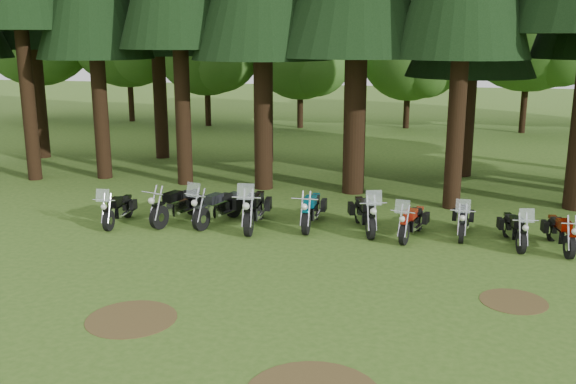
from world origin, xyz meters
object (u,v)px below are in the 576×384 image
motorcycle_2 (218,208)px  motorcycle_8 (514,230)px  motorcycle_3 (254,210)px  motorcycle_9 (561,234)px  motorcycle_6 (412,222)px  motorcycle_1 (178,206)px  motorcycle_0 (118,210)px  motorcycle_7 (463,221)px  motorcycle_5 (365,214)px  motorcycle_4 (311,211)px

motorcycle_2 → motorcycle_8: motorcycle_2 is taller
motorcycle_3 → motorcycle_9: (8.33, -0.23, -0.10)m
motorcycle_6 → motorcycle_1: bearing=-166.1°
motorcycle_0 → motorcycle_2: (2.88, 0.64, 0.06)m
motorcycle_1 → motorcycle_7: size_ratio=1.12×
motorcycle_2 → motorcycle_7: bearing=21.3°
motorcycle_0 → motorcycle_5: size_ratio=0.90×
motorcycle_0 → motorcycle_5: motorcycle_5 is taller
motorcycle_0 → motorcycle_2: 2.95m
motorcycle_8 → motorcycle_9: bearing=-13.8°
motorcycle_7 → motorcycle_9: (2.45, -0.68, -0.00)m
motorcycle_0 → motorcycle_7: size_ratio=1.00×
motorcycle_1 → motorcycle_6: motorcycle_6 is taller
motorcycle_3 → motorcycle_5: bearing=2.1°
motorcycle_3 → motorcycle_8: size_ratio=1.25×
motorcycle_2 → motorcycle_9: bearing=16.6°
motorcycle_1 → motorcycle_3: 2.40m
motorcycle_2 → motorcycle_6: motorcycle_2 is taller
motorcycle_2 → motorcycle_5: bearing=21.6°
motorcycle_5 → motorcycle_9: bearing=-23.9°
motorcycle_2 → motorcycle_7: size_ratio=1.12×
motorcycle_0 → motorcycle_7: (9.93, 0.96, -0.00)m
motorcycle_0 → motorcycle_1: (1.64, 0.57, 0.06)m
motorcycle_1 → motorcycle_7: motorcycle_7 is taller
motorcycle_1 → motorcycle_8: motorcycle_8 is taller
motorcycle_3 → motorcycle_0: bearing=-177.0°
motorcycle_4 → motorcycle_7: bearing=0.1°
motorcycle_8 → motorcycle_5: bearing=165.5°
motorcycle_5 → motorcycle_1: bearing=165.3°
motorcycle_6 → motorcycle_8: 2.69m
motorcycle_3 → motorcycle_9: bearing=-5.7°
motorcycle_1 → motorcycle_7: bearing=20.3°
motorcycle_0 → motorcycle_7: bearing=2.1°
motorcycle_6 → motorcycle_7: (1.38, 0.48, -0.01)m
motorcycle_2 → motorcycle_8: (8.36, -0.24, -0.07)m
motorcycle_3 → motorcycle_5: (3.17, 0.35, -0.04)m
motorcycle_2 → motorcycle_9: size_ratio=1.11×
motorcycle_2 → motorcycle_8: size_ratio=1.14×
motorcycle_7 → motorcycle_9: size_ratio=1.00×
motorcycle_5 → motorcycle_7: size_ratio=1.11×
motorcycle_6 → motorcycle_9: size_ratio=1.00×
motorcycle_5 → motorcycle_7: 2.72m
motorcycle_4 → motorcycle_5: size_ratio=1.01×
motorcycle_0 → motorcycle_3: motorcycle_3 is taller
motorcycle_6 → motorcycle_8: motorcycle_6 is taller
motorcycle_0 → motorcycle_5: (7.21, 0.86, 0.05)m
motorcycle_0 → motorcycle_9: bearing=-2.2°
motorcycle_0 → motorcycle_9: (12.37, 0.28, -0.01)m
motorcycle_3 → motorcycle_4: 1.66m
motorcycle_9 → motorcycle_8: bearing=167.4°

